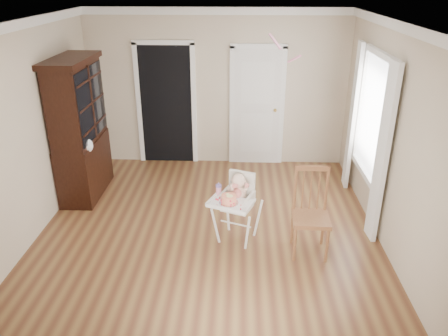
{
  "coord_description": "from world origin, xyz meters",
  "views": [
    {
      "loc": [
        0.41,
        -4.97,
        3.18
      ],
      "look_at": [
        0.22,
        -0.21,
        1.06
      ],
      "focal_mm": 35.0,
      "sensor_mm": 36.0,
      "label": 1
    }
  ],
  "objects_px": {
    "high_chair": "(237,200)",
    "cake": "(229,199)",
    "china_cabinet": "(80,129)",
    "dining_chair": "(311,215)",
    "sippy_cup": "(219,189)"
  },
  "relations": [
    {
      "from": "sippy_cup",
      "to": "dining_chair",
      "type": "relative_size",
      "value": 0.16
    },
    {
      "from": "high_chair",
      "to": "cake",
      "type": "bearing_deg",
      "value": -94.5
    },
    {
      "from": "cake",
      "to": "china_cabinet",
      "type": "xyz_separation_m",
      "value": [
        -2.27,
        1.46,
        0.36
      ]
    },
    {
      "from": "high_chair",
      "to": "china_cabinet",
      "type": "height_order",
      "value": "china_cabinet"
    },
    {
      "from": "high_chair",
      "to": "dining_chair",
      "type": "relative_size",
      "value": 0.85
    },
    {
      "from": "dining_chair",
      "to": "sippy_cup",
      "type": "bearing_deg",
      "value": 170.32
    },
    {
      "from": "dining_chair",
      "to": "high_chair",
      "type": "bearing_deg",
      "value": 168.01
    },
    {
      "from": "china_cabinet",
      "to": "dining_chair",
      "type": "height_order",
      "value": "china_cabinet"
    },
    {
      "from": "dining_chair",
      "to": "china_cabinet",
      "type": "bearing_deg",
      "value": 157.48
    },
    {
      "from": "china_cabinet",
      "to": "cake",
      "type": "bearing_deg",
      "value": -32.68
    },
    {
      "from": "china_cabinet",
      "to": "dining_chair",
      "type": "distance_m",
      "value": 3.63
    },
    {
      "from": "high_chair",
      "to": "cake",
      "type": "relative_size",
      "value": 3.95
    },
    {
      "from": "high_chair",
      "to": "china_cabinet",
      "type": "distance_m",
      "value": 2.73
    },
    {
      "from": "high_chair",
      "to": "sippy_cup",
      "type": "distance_m",
      "value": 0.28
    },
    {
      "from": "cake",
      "to": "china_cabinet",
      "type": "height_order",
      "value": "china_cabinet"
    }
  ]
}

